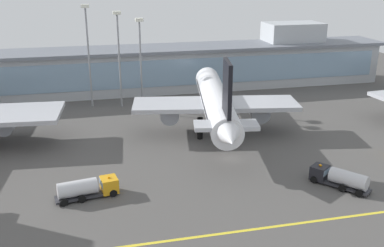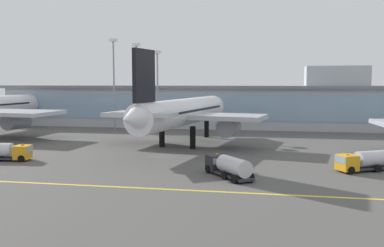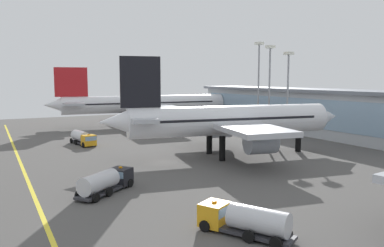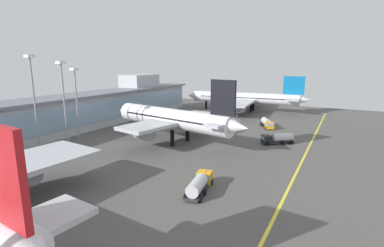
{
  "view_description": "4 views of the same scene",
  "coord_description": "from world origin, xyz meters",
  "px_view_note": "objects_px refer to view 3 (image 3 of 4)",
  "views": [
    {
      "loc": [
        -22.74,
        -67.96,
        31.58
      ],
      "look_at": [
        -4.69,
        9.08,
        3.82
      ],
      "focal_mm": 41.57,
      "sensor_mm": 36.0,
      "label": 1
    },
    {
      "loc": [
        19.01,
        -71.95,
        12.95
      ],
      "look_at": [
        2.53,
        14.61,
        4.36
      ],
      "focal_mm": 40.98,
      "sensor_mm": 36.0,
      "label": 2
    },
    {
      "loc": [
        59.76,
        -26.44,
        14.39
      ],
      "look_at": [
        -4.75,
        7.94,
        5.79
      ],
      "focal_mm": 36.03,
      "sensor_mm": 36.0,
      "label": 3
    },
    {
      "loc": [
        -66.18,
        -29.57,
        22.11
      ],
      "look_at": [
        5.34,
        8.95,
        4.85
      ],
      "focal_mm": 27.02,
      "sensor_mm": 36.0,
      "label": 4
    }
  ],
  "objects_px": {
    "fuel_tanker_truck": "(107,181)",
    "baggage_tug_near": "(83,138)",
    "service_truck_far": "(242,219)",
    "apron_light_mast_centre": "(259,74)",
    "apron_light_mast_west": "(288,81)",
    "airliner_near_left": "(145,104)",
    "airliner_near_right": "(230,121)",
    "apron_light_mast_east": "(270,77)"
  },
  "relations": [
    {
      "from": "baggage_tug_near",
      "to": "apron_light_mast_east",
      "type": "relative_size",
      "value": 0.42
    },
    {
      "from": "fuel_tanker_truck",
      "to": "baggage_tug_near",
      "type": "bearing_deg",
      "value": 45.01
    },
    {
      "from": "service_truck_far",
      "to": "apron_light_mast_west",
      "type": "xyz_separation_m",
      "value": [
        -42.51,
        43.3,
        12.26
      ]
    },
    {
      "from": "apron_light_mast_west",
      "to": "apron_light_mast_east",
      "type": "distance_m",
      "value": 5.4
    },
    {
      "from": "fuel_tanker_truck",
      "to": "baggage_tug_near",
      "type": "height_order",
      "value": "same"
    },
    {
      "from": "apron_light_mast_east",
      "to": "service_truck_far",
      "type": "bearing_deg",
      "value": -41.36
    },
    {
      "from": "airliner_near_left",
      "to": "apron_light_mast_east",
      "type": "height_order",
      "value": "apron_light_mast_east"
    },
    {
      "from": "airliner_near_right",
      "to": "apron_light_mast_centre",
      "type": "bearing_deg",
      "value": 53.81
    },
    {
      "from": "airliner_near_left",
      "to": "airliner_near_right",
      "type": "height_order",
      "value": "airliner_near_right"
    },
    {
      "from": "baggage_tug_near",
      "to": "apron_light_mast_west",
      "type": "bearing_deg",
      "value": 63.92
    },
    {
      "from": "apron_light_mast_east",
      "to": "apron_light_mast_west",
      "type": "bearing_deg",
      "value": 14.96
    },
    {
      "from": "service_truck_far",
      "to": "apron_light_mast_east",
      "type": "distance_m",
      "value": 64.83
    },
    {
      "from": "airliner_near_left",
      "to": "apron_light_mast_east",
      "type": "bearing_deg",
      "value": -57.73
    },
    {
      "from": "airliner_near_right",
      "to": "baggage_tug_near",
      "type": "relative_size",
      "value": 5.05
    },
    {
      "from": "apron_light_mast_west",
      "to": "apron_light_mast_east",
      "type": "relative_size",
      "value": 0.92
    },
    {
      "from": "apron_light_mast_centre",
      "to": "apron_light_mast_east",
      "type": "xyz_separation_m",
      "value": [
        6.88,
        -1.95,
        -0.81
      ]
    },
    {
      "from": "airliner_near_left",
      "to": "fuel_tanker_truck",
      "type": "distance_m",
      "value": 72.14
    },
    {
      "from": "apron_light_mast_centre",
      "to": "apron_light_mast_east",
      "type": "height_order",
      "value": "apron_light_mast_centre"
    },
    {
      "from": "airliner_near_right",
      "to": "apron_light_mast_west",
      "type": "xyz_separation_m",
      "value": [
        -11.68,
        24.2,
        7.16
      ]
    },
    {
      "from": "service_truck_far",
      "to": "apron_light_mast_centre",
      "type": "xyz_separation_m",
      "value": [
        -54.51,
        43.88,
        14.08
      ]
    },
    {
      "from": "apron_light_mast_west",
      "to": "baggage_tug_near",
      "type": "bearing_deg",
      "value": -106.43
    },
    {
      "from": "airliner_near_right",
      "to": "baggage_tug_near",
      "type": "height_order",
      "value": "airliner_near_right"
    },
    {
      "from": "baggage_tug_near",
      "to": "apron_light_mast_west",
      "type": "xyz_separation_m",
      "value": [
        13.41,
        45.47,
        12.26
      ]
    },
    {
      "from": "service_truck_far",
      "to": "apron_light_mast_centre",
      "type": "relative_size",
      "value": 0.38
    },
    {
      "from": "apron_light_mast_west",
      "to": "apron_light_mast_centre",
      "type": "xyz_separation_m",
      "value": [
        -12.0,
        0.58,
        1.82
      ]
    },
    {
      "from": "airliner_near_right",
      "to": "fuel_tanker_truck",
      "type": "bearing_deg",
      "value": -145.71
    },
    {
      "from": "service_truck_far",
      "to": "airliner_near_left",
      "type": "bearing_deg",
      "value": -43.87
    },
    {
      "from": "fuel_tanker_truck",
      "to": "baggage_tug_near",
      "type": "distance_m",
      "value": 37.32
    },
    {
      "from": "baggage_tug_near",
      "to": "apron_light_mast_centre",
      "type": "xyz_separation_m",
      "value": [
        1.41,
        46.05,
        14.08
      ]
    },
    {
      "from": "service_truck_far",
      "to": "apron_light_mast_centre",
      "type": "distance_m",
      "value": 71.38
    },
    {
      "from": "airliner_near_right",
      "to": "service_truck_far",
      "type": "relative_size",
      "value": 5.17
    },
    {
      "from": "apron_light_mast_east",
      "to": "airliner_near_left",
      "type": "bearing_deg",
      "value": -152.77
    },
    {
      "from": "baggage_tug_near",
      "to": "apron_light_mast_east",
      "type": "xyz_separation_m",
      "value": [
        8.29,
        44.11,
        13.27
      ]
    },
    {
      "from": "baggage_tug_near",
      "to": "apron_light_mast_west",
      "type": "relative_size",
      "value": 0.45
    },
    {
      "from": "service_truck_far",
      "to": "apron_light_mast_centre",
      "type": "height_order",
      "value": "apron_light_mast_centre"
    },
    {
      "from": "airliner_near_left",
      "to": "fuel_tanker_truck",
      "type": "relative_size",
      "value": 6.88
    },
    {
      "from": "apron_light_mast_centre",
      "to": "airliner_near_left",
      "type": "bearing_deg",
      "value": -145.02
    },
    {
      "from": "apron_light_mast_centre",
      "to": "airliner_near_right",
      "type": "bearing_deg",
      "value": -46.29
    },
    {
      "from": "service_truck_far",
      "to": "fuel_tanker_truck",
      "type": "bearing_deg",
      "value": -7.37
    },
    {
      "from": "fuel_tanker_truck",
      "to": "service_truck_far",
      "type": "relative_size",
      "value": 0.95
    },
    {
      "from": "fuel_tanker_truck",
      "to": "airliner_near_right",
      "type": "bearing_deg",
      "value": -12.87
    },
    {
      "from": "airliner_near_right",
      "to": "apron_light_mast_centre",
      "type": "relative_size",
      "value": 1.97
    }
  ]
}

